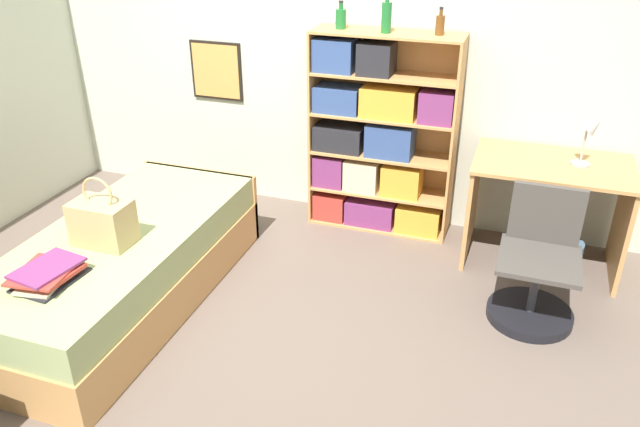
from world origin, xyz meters
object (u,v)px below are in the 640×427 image
at_px(book_stack_on_bed, 47,274).
at_px(desk_lamp, 591,133).
at_px(bed, 125,266).
at_px(waste_bin, 561,255).
at_px(desk_chair, 535,281).
at_px(handbag, 103,222).
at_px(bottle_brown, 387,16).
at_px(bookcase, 375,142).
at_px(desk, 548,196).
at_px(bottle_clear, 440,24).
at_px(bottle_green, 341,18).

height_order(book_stack_on_bed, desk_lamp, desk_lamp).
relative_size(bed, book_stack_on_bed, 5.39).
relative_size(book_stack_on_bed, waste_bin, 1.40).
bearing_deg(desk_chair, bed, -164.71).
xyz_separation_m(handbag, bottle_brown, (1.26, 1.66, 0.97)).
bearing_deg(bed, bookcase, 51.17).
xyz_separation_m(desk, desk_chair, (-0.02, -0.68, -0.27)).
height_order(book_stack_on_bed, desk, desk).
xyz_separation_m(book_stack_on_bed, bottle_clear, (1.67, 2.16, 1.03)).
distance_m(bottle_brown, desk_chair, 2.01).
height_order(bed, bottle_brown, bottle_brown).
bearing_deg(desk_lamp, desk_chair, -106.76).
height_order(bookcase, bottle_green, bottle_green).
bearing_deg(handbag, desk, 31.34).
bearing_deg(desk, book_stack_on_bed, -142.13).
height_order(handbag, bottle_clear, bottle_clear).
xyz_separation_m(book_stack_on_bed, desk, (2.53, 1.97, -0.04)).
distance_m(bed, bottle_clear, 2.63).
xyz_separation_m(handbag, desk, (2.49, 1.52, -0.14)).
height_order(desk_chair, waste_bin, desk_chair).
xyz_separation_m(bed, bottle_brown, (1.28, 1.51, 1.37)).
bearing_deg(bookcase, book_stack_on_bed, -120.42).
distance_m(bookcase, waste_bin, 1.57).
bearing_deg(desk, bottle_clear, 167.52).
xyz_separation_m(bookcase, desk, (1.28, -0.17, -0.18)).
bearing_deg(bookcase, bed, -128.83).
distance_m(bookcase, desk_lamp, 1.51).
distance_m(bottle_brown, waste_bin, 2.06).
relative_size(bookcase, desk_lamp, 4.23).
height_order(bottle_clear, desk_chair, bottle_clear).
xyz_separation_m(bed, bottle_green, (0.95, 1.55, 1.33)).
xyz_separation_m(bottle_green, desk_chair, (1.55, -0.86, -1.34)).
bearing_deg(book_stack_on_bed, waste_bin, 35.30).
distance_m(desk_chair, waste_bin, 0.65).
bearing_deg(desk, waste_bin, -23.38).
distance_m(handbag, desk_chair, 2.64).
bearing_deg(desk_chair, bottle_brown, 145.61).
bearing_deg(bottle_clear, bed, -136.58).
bearing_deg(bottle_clear, desk_chair, -45.90).
distance_m(book_stack_on_bed, bottle_brown, 2.71).
xyz_separation_m(bed, desk_chair, (2.49, 0.68, -0.01)).
height_order(desk, waste_bin, desk).
bearing_deg(book_stack_on_bed, desk_lamp, 36.08).
bearing_deg(bed, bottle_clear, 43.42).
relative_size(bookcase, bottle_green, 7.87).
height_order(bed, desk_lamp, desk_lamp).
relative_size(book_stack_on_bed, desk_chair, 0.48).
relative_size(handbag, bottle_green, 2.23).
distance_m(bed, book_stack_on_bed, 0.68).
relative_size(bookcase, waste_bin, 5.47).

